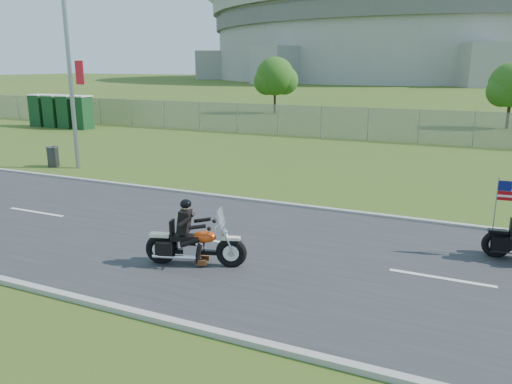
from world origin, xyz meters
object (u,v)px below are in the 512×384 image
at_px(streetlight, 71,38).
at_px(motorcycle_lead, 194,245).
at_px(porta_toilet_a, 82,113).
at_px(porta_toilet_b, 68,112).
at_px(trash_can, 53,157).
at_px(porta_toilet_d, 40,111).
at_px(porta_toilet_c, 53,112).

bearing_deg(streetlight, motorcycle_lead, -35.97).
distance_m(porta_toilet_a, porta_toilet_b, 1.40).
height_order(porta_toilet_b, motorcycle_lead, porta_toilet_b).
relative_size(porta_toilet_a, trash_can, 2.61).
xyz_separation_m(porta_toilet_b, porta_toilet_d, (-2.80, 0.00, 0.00)).
relative_size(porta_toilet_c, trash_can, 2.61).
xyz_separation_m(porta_toilet_a, porta_toilet_b, (-1.40, 0.00, 0.00)).
bearing_deg(porta_toilet_a, motorcycle_lead, -41.83).
height_order(porta_toilet_a, porta_toilet_b, same).
xyz_separation_m(porta_toilet_a, porta_toilet_c, (-2.80, 0.00, 0.00)).
bearing_deg(porta_toilet_a, porta_toilet_d, 180.00).
bearing_deg(porta_toilet_d, streetlight, -37.17).
bearing_deg(trash_can, porta_toilet_a, 127.94).
xyz_separation_m(streetlight, porta_toilet_c, (-12.82, 10.78, -4.49)).
bearing_deg(trash_can, motorcycle_lead, -31.48).
xyz_separation_m(porta_toilet_d, trash_can, (12.94, -11.21, -0.71)).
bearing_deg(porta_toilet_d, porta_toilet_c, 0.00).
bearing_deg(porta_toilet_a, porta_toilet_b, 180.00).
relative_size(porta_toilet_a, porta_toilet_c, 1.00).
bearing_deg(streetlight, porta_toilet_c, 139.94).
xyz_separation_m(porta_toilet_b, motorcycle_lead, (22.13, -18.55, -0.64)).
xyz_separation_m(streetlight, motorcycle_lead, (10.71, -7.77, -5.13)).
bearing_deg(porta_toilet_d, motorcycle_lead, -36.66).
xyz_separation_m(porta_toilet_a, motorcycle_lead, (20.73, -18.55, -0.64)).
height_order(porta_toilet_c, porta_toilet_d, same).
height_order(streetlight, porta_toilet_d, streetlight).
bearing_deg(streetlight, porta_toilet_d, 142.83).
bearing_deg(motorcycle_lead, porta_toilet_b, 122.74).
distance_m(porta_toilet_a, motorcycle_lead, 27.82).
bearing_deg(porta_toilet_c, motorcycle_lead, -38.26).
relative_size(streetlight, porta_toilet_d, 4.35).
height_order(streetlight, porta_toilet_a, streetlight).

